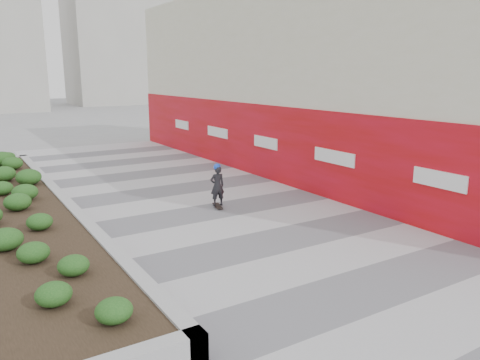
% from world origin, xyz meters
% --- Properties ---
extents(ground, '(160.00, 160.00, 0.00)m').
position_xyz_m(ground, '(0.00, 0.00, 0.00)').
color(ground, gray).
rests_on(ground, ground).
extents(walkway, '(8.00, 36.00, 0.01)m').
position_xyz_m(walkway, '(0.00, 3.00, 0.01)').
color(walkway, '#A8A8AD').
rests_on(walkway, ground).
extents(building, '(6.04, 24.08, 8.00)m').
position_xyz_m(building, '(6.98, 8.98, 3.98)').
color(building, beige).
rests_on(building, ground).
extents(planter, '(3.00, 18.00, 0.90)m').
position_xyz_m(planter, '(-5.50, 7.00, 0.42)').
color(planter, '#9E9EA0').
rests_on(planter, ground).
extents(distant_bldg_north_r, '(14.00, 10.00, 24.00)m').
position_xyz_m(distant_bldg_north_r, '(15.00, 60.00, 12.00)').
color(distant_bldg_north_r, '#ADAAA3').
rests_on(distant_bldg_north_r, ground).
extents(manhole_cover, '(0.44, 0.44, 0.01)m').
position_xyz_m(manhole_cover, '(0.50, 3.00, 0.00)').
color(manhole_cover, '#595654').
rests_on(manhole_cover, ground).
extents(skateboarder, '(0.51, 0.75, 1.45)m').
position_xyz_m(skateboarder, '(0.19, 5.28, 0.74)').
color(skateboarder, beige).
rests_on(skateboarder, ground).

